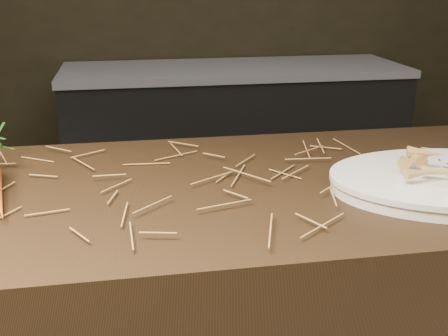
# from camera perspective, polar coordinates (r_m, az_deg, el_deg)

# --- Properties ---
(back_counter) EXTENTS (1.82, 0.62, 0.84)m
(back_counter) POSITION_cam_1_polar(r_m,az_deg,el_deg) (3.14, 1.01, 2.73)
(back_counter) COLOR black
(back_counter) RESTS_ON ground
(straw_bedding) EXTENTS (1.40, 0.60, 0.02)m
(straw_bedding) POSITION_cam_1_polar(r_m,az_deg,el_deg) (1.18, 4.14, -0.95)
(straw_bedding) COLOR olive
(straw_bedding) RESTS_ON main_counter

